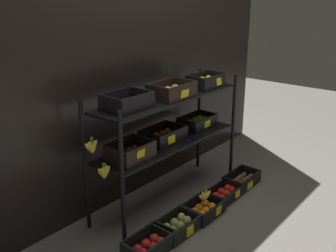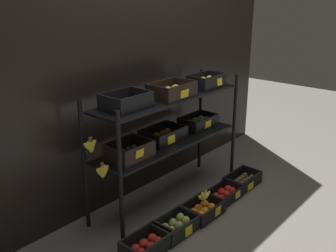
{
  "view_description": "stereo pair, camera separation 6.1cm",
  "coord_description": "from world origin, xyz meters",
  "views": [
    {
      "loc": [
        -2.4,
        -1.99,
        1.78
      ],
      "look_at": [
        0.0,
        0.0,
        0.69
      ],
      "focal_mm": 42.0,
      "sensor_mm": 36.0,
      "label": 1
    },
    {
      "loc": [
        -2.36,
        -2.03,
        1.78
      ],
      "look_at": [
        0.0,
        0.0,
        0.69
      ],
      "focal_mm": 42.0,
      "sensor_mm": 36.0,
      "label": 2
    }
  ],
  "objects": [
    {
      "name": "banana_bunch_loose",
      "position": [
        -0.0,
        -0.39,
        0.17
      ],
      "size": [
        0.16,
        0.05,
        0.13
      ],
      "color": "brown",
      "rests_on": "crate_ground_orange"
    },
    {
      "name": "crate_ground_kiwi",
      "position": [
        0.66,
        -0.37,
        0.05
      ],
      "size": [
        0.38,
        0.23,
        0.12
      ],
      "color": "black",
      "rests_on": "ground_plane"
    },
    {
      "name": "crate_ground_apple_red",
      "position": [
        -0.66,
        -0.37,
        0.05
      ],
      "size": [
        0.37,
        0.22,
        0.12
      ],
      "color": "black",
      "rests_on": "ground_plane"
    },
    {
      "name": "crate_ground_right_apple_red",
      "position": [
        0.34,
        -0.38,
        0.04
      ],
      "size": [
        0.38,
        0.22,
        0.1
      ],
      "color": "black",
      "rests_on": "ground_plane"
    },
    {
      "name": "ground_plane",
      "position": [
        0.0,
        0.0,
        0.0
      ],
      "size": [
        10.0,
        10.0,
        0.0
      ],
      "primitive_type": "plane",
      "color": "#605B56"
    },
    {
      "name": "display_rack",
      "position": [
        -0.01,
        -0.0,
        0.75
      ],
      "size": [
        1.59,
        0.43,
        1.07
      ],
      "color": "black",
      "rests_on": "ground_plane"
    },
    {
      "name": "storefront_wall",
      "position": [
        0.0,
        0.4,
        1.15
      ],
      "size": [
        3.87,
        0.12,
        2.29
      ],
      "primitive_type": "cube",
      "color": "black",
      "rests_on": "ground_plane"
    },
    {
      "name": "crate_ground_pear",
      "position": [
        -0.34,
        -0.38,
        0.05
      ],
      "size": [
        0.37,
        0.24,
        0.12
      ],
      "color": "black",
      "rests_on": "ground_plane"
    },
    {
      "name": "crate_ground_orange",
      "position": [
        -0.01,
        -0.39,
        0.05
      ],
      "size": [
        0.34,
        0.25,
        0.11
      ],
      "color": "black",
      "rests_on": "ground_plane"
    }
  ]
}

